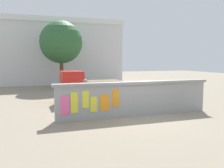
# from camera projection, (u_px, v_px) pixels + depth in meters

# --- Properties ---
(ground) EXTENTS (60.00, 60.00, 0.00)m
(ground) POSITION_uv_depth(u_px,v_px,m) (90.00, 93.00, 18.70)
(ground) COLOR gray
(poster_wall) EXTENTS (7.31, 0.42, 1.54)m
(poster_wall) POSITION_uv_depth(u_px,v_px,m) (135.00, 98.00, 11.11)
(poster_wall) COLOR #979797
(poster_wall) RESTS_ON ground
(auto_rickshaw_truck) EXTENTS (3.63, 1.57, 1.85)m
(auto_rickshaw_truck) POSITION_uv_depth(u_px,v_px,m) (89.00, 87.00, 14.65)
(auto_rickshaw_truck) COLOR black
(auto_rickshaw_truck) RESTS_ON ground
(motorcycle) EXTENTS (1.90, 0.56, 0.87)m
(motorcycle) POSITION_uv_depth(u_px,v_px,m) (171.00, 97.00, 13.79)
(motorcycle) COLOR black
(motorcycle) RESTS_ON ground
(bicycle_near) EXTENTS (1.68, 0.52, 0.95)m
(bicycle_near) POSITION_uv_depth(u_px,v_px,m) (147.00, 93.00, 15.90)
(bicycle_near) COLOR black
(bicycle_near) RESTS_ON ground
(person_walking) EXTENTS (0.39, 0.39, 1.62)m
(person_walking) POSITION_uv_depth(u_px,v_px,m) (85.00, 93.00, 11.39)
(person_walking) COLOR yellow
(person_walking) RESTS_ON ground
(tree_roadside) EXTENTS (3.66, 3.66, 5.82)m
(tree_roadside) POSITION_uv_depth(u_px,v_px,m) (61.00, 42.00, 21.38)
(tree_roadside) COLOR brown
(tree_roadside) RESTS_ON ground
(building_background) EXTENTS (13.60, 6.59, 6.60)m
(building_background) POSITION_uv_depth(u_px,v_px,m) (55.00, 52.00, 27.12)
(building_background) COLOR silver
(building_background) RESTS_ON ground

